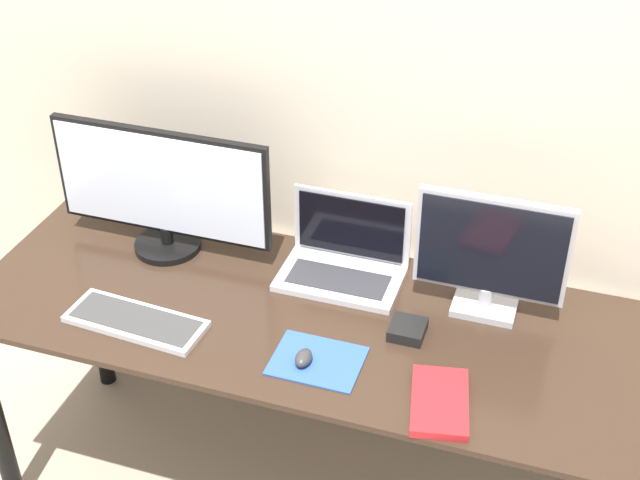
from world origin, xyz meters
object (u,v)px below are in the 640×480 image
object	(u,v)px
monitor_right	(491,254)
monitor_left	(162,190)
laptop	(345,257)
power_brick	(408,330)
book	(440,402)
keyboard	(136,321)
mouse	(304,358)

from	to	relation	value
monitor_right	monitor_left	bearing A→B (deg)	-180.00
monitor_right	laptop	xyz separation A→B (m)	(-0.41, 0.04, -0.13)
laptop	power_brick	bearing A→B (deg)	-41.55
monitor_right	book	world-z (taller)	monitor_right
book	keyboard	bearing A→B (deg)	176.83
laptop	power_brick	size ratio (longest dim) A/B	3.60
monitor_right	power_brick	xyz separation A→B (m)	(-0.17, -0.17, -0.17)
laptop	keyboard	size ratio (longest dim) A/B	0.89
mouse	power_brick	bearing A→B (deg)	41.76
laptop	book	xyz separation A→B (m)	(0.37, -0.44, -0.05)
monitor_left	mouse	world-z (taller)	monitor_left
monitor_left	mouse	size ratio (longest dim) A/B	10.02
power_brick	mouse	bearing A→B (deg)	-138.24
mouse	book	xyz separation A→B (m)	(0.35, -0.03, -0.01)
book	power_brick	world-z (taller)	power_brick
book	mouse	bearing A→B (deg)	174.34
book	monitor_right	bearing A→B (deg)	84.50
monitor_right	mouse	distance (m)	0.56
monitor_right	mouse	size ratio (longest dim) A/B	6.10
monitor_left	power_brick	size ratio (longest dim) A/B	6.89
mouse	power_brick	distance (m)	0.29
monitor_left	book	distance (m)	1.01
laptop	mouse	world-z (taller)	laptop
monitor_right	book	distance (m)	0.43
monitor_left	power_brick	xyz separation A→B (m)	(0.77, -0.17, -0.18)
monitor_left	mouse	bearing A→B (deg)	-33.18
laptop	mouse	distance (m)	0.41
monitor_right	book	bearing A→B (deg)	-95.50
monitor_left	mouse	xyz separation A→B (m)	(0.55, -0.36, -0.18)
monitor_right	book	size ratio (longest dim) A/B	1.62
keyboard	laptop	bearing A→B (deg)	40.74
monitor_right	laptop	world-z (taller)	monitor_right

